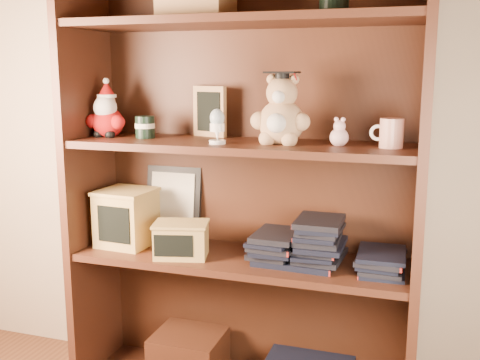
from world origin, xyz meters
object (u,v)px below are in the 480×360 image
at_px(bookcase, 244,189).
at_px(treats_box, 126,217).
at_px(teacher_mug, 391,133).
at_px(grad_teddy_bear, 281,116).

height_order(bookcase, treats_box, bookcase).
bearing_deg(teacher_mug, bookcase, 174.08).
bearing_deg(bookcase, grad_teddy_bear, -21.85).
relative_size(grad_teddy_bear, treats_box, 1.16).
height_order(bookcase, teacher_mug, bookcase).
xyz_separation_m(grad_teddy_bear, teacher_mug, (0.34, 0.01, -0.05)).
relative_size(bookcase, grad_teddy_bear, 6.71).
bearing_deg(grad_teddy_bear, teacher_mug, 1.20).
xyz_separation_m(bookcase, teacher_mug, (0.49, -0.05, 0.22)).
bearing_deg(treats_box, teacher_mug, 0.06).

